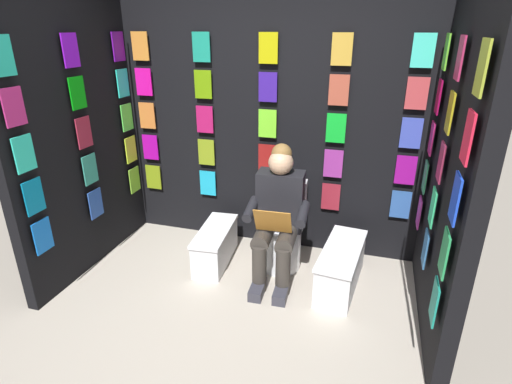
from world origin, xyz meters
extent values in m
plane|color=#B2A899|center=(0.00, 0.00, 0.00)|extent=(30.00, 30.00, 0.00)
cube|color=black|center=(0.00, -1.67, 1.16)|extent=(2.99, 0.10, 2.32)
cube|color=olive|center=(1.26, -1.58, 0.59)|extent=(0.17, 0.01, 0.26)
cube|color=#19A9D2|center=(0.63, -1.58, 0.59)|extent=(0.17, 0.01, 0.26)
cube|color=#B86409|center=(0.00, -1.58, 0.59)|extent=(0.17, 0.01, 0.26)
cube|color=maroon|center=(-0.63, -1.58, 0.59)|extent=(0.17, 0.01, 0.26)
cube|color=#2E59A2|center=(-1.26, -1.58, 0.59)|extent=(0.17, 0.01, 0.26)
cube|color=#A40B9C|center=(1.26, -1.58, 0.92)|extent=(0.17, 0.01, 0.26)
cube|color=olive|center=(0.63, -1.58, 0.92)|extent=(0.17, 0.01, 0.26)
cube|color=maroon|center=(0.00, -1.58, 0.92)|extent=(0.17, 0.01, 0.26)
cube|color=#952E8F|center=(-0.63, -1.58, 0.92)|extent=(0.17, 0.01, 0.26)
cube|color=#8F0F83|center=(-1.26, -1.58, 0.92)|extent=(0.17, 0.01, 0.26)
cube|color=orange|center=(1.26, -1.58, 1.25)|extent=(0.17, 0.01, 0.26)
cube|color=#AE1554|center=(0.63, -1.58, 1.25)|extent=(0.17, 0.01, 0.26)
cube|color=#70DB27|center=(0.00, -1.58, 1.25)|extent=(0.17, 0.01, 0.26)
cube|color=green|center=(-0.63, -1.58, 1.25)|extent=(0.17, 0.01, 0.26)
cube|color=#3B4CBA|center=(-1.26, -1.58, 1.25)|extent=(0.17, 0.01, 0.26)
cube|color=#DF0F93|center=(1.26, -1.58, 1.58)|extent=(0.17, 0.01, 0.26)
cube|color=#5F910C|center=(0.63, -1.58, 1.58)|extent=(0.17, 0.01, 0.26)
cube|color=#34188E|center=(0.00, -1.58, 1.58)|extent=(0.17, 0.01, 0.26)
cube|color=#AB4B36|center=(-0.63, -1.58, 1.58)|extent=(0.17, 0.01, 0.26)
cube|color=#B83E43|center=(-1.26, -1.58, 1.58)|extent=(0.17, 0.01, 0.26)
cube|color=orange|center=(1.26, -1.58, 1.91)|extent=(0.17, 0.01, 0.26)
cube|color=#188D73|center=(0.63, -1.58, 1.91)|extent=(0.17, 0.01, 0.26)
cube|color=#B5AE0A|center=(0.00, -1.58, 1.91)|extent=(0.17, 0.01, 0.26)
cube|color=gold|center=(-0.63, -1.58, 1.91)|extent=(0.17, 0.01, 0.26)
cube|color=#40DBC6|center=(-1.26, -1.58, 1.91)|extent=(0.17, 0.01, 0.26)
cube|color=black|center=(-1.49, -0.81, 1.16)|extent=(0.10, 1.62, 2.32)
cube|color=#D93FB8|center=(-1.41, -1.45, 0.59)|extent=(0.01, 0.17, 0.26)
cube|color=#3D81C8|center=(-1.41, -0.81, 0.59)|extent=(0.01, 0.17, 0.26)
cube|color=#1A927D|center=(-1.41, -0.17, 0.59)|extent=(0.01, 0.17, 0.26)
cube|color=#3AAF72|center=(-1.41, -1.45, 0.92)|extent=(0.01, 0.17, 0.26)
cube|color=#3BF093|center=(-1.41, -0.81, 0.92)|extent=(0.01, 0.17, 0.26)
cube|color=#279A53|center=(-1.41, -0.17, 0.92)|extent=(0.01, 0.17, 0.26)
cube|color=#C5206B|center=(-1.41, -1.45, 1.25)|extent=(0.01, 0.17, 0.26)
cube|color=#A22A4F|center=(-1.41, -0.81, 1.25)|extent=(0.01, 0.17, 0.26)
cube|color=blue|center=(-1.41, -0.17, 1.25)|extent=(0.01, 0.17, 0.26)
cube|color=maroon|center=(-1.41, -1.45, 1.58)|extent=(0.01, 0.17, 0.26)
cube|color=#A89418|center=(-1.41, -0.81, 1.58)|extent=(0.01, 0.17, 0.26)
cube|color=#F1203C|center=(-1.41, -0.17, 1.58)|extent=(0.01, 0.17, 0.26)
cube|color=#5FB92B|center=(-1.41, -1.45, 1.91)|extent=(0.01, 0.17, 0.26)
cube|color=#AA2651|center=(-1.41, -0.81, 1.91)|extent=(0.01, 0.17, 0.26)
cube|color=#9EAE30|center=(-1.41, -0.17, 1.91)|extent=(0.01, 0.17, 0.26)
cube|color=black|center=(1.49, -0.81, 1.16)|extent=(0.10, 1.62, 2.32)
cube|color=blue|center=(1.41, -0.17, 0.59)|extent=(0.01, 0.17, 0.26)
cube|color=#2951AB|center=(1.41, -0.81, 0.59)|extent=(0.01, 0.17, 0.26)
cube|color=#79BC32|center=(1.41, -1.45, 0.59)|extent=(0.01, 0.17, 0.26)
cube|color=#0A81B4|center=(1.41, -0.17, 0.92)|extent=(0.01, 0.17, 0.26)
cube|color=teal|center=(1.41, -0.81, 0.92)|extent=(0.01, 0.17, 0.26)
cube|color=#BFE92B|center=(1.41, -1.45, 0.92)|extent=(0.01, 0.17, 0.26)
cube|color=#2EE6C7|center=(1.41, -0.17, 1.25)|extent=(0.01, 0.17, 0.26)
cube|color=#9D243C|center=(1.41, -0.81, 1.25)|extent=(0.01, 0.17, 0.26)
cube|color=#52DD49|center=(1.41, -1.45, 1.25)|extent=(0.01, 0.17, 0.26)
cube|color=#C12978|center=(1.41, -0.17, 1.58)|extent=(0.01, 0.17, 0.26)
cube|color=#0BA311|center=(1.41, -0.81, 1.58)|extent=(0.01, 0.17, 0.26)
cube|color=#26E2C4|center=(1.41, -1.45, 1.58)|extent=(0.01, 0.17, 0.26)
cube|color=#23C2A6|center=(1.41, -0.17, 1.91)|extent=(0.01, 0.17, 0.26)
cube|color=#8515DD|center=(1.41, -0.81, 1.91)|extent=(0.01, 0.17, 0.26)
cube|color=#61109C|center=(1.41, -1.45, 1.91)|extent=(0.01, 0.17, 0.26)
cylinder|color=white|center=(-0.24, -1.18, 0.20)|extent=(0.38, 0.38, 0.40)
cylinder|color=white|center=(-0.24, -1.18, 0.41)|extent=(0.41, 0.41, 0.02)
cube|color=white|center=(-0.22, -1.44, 0.58)|extent=(0.39, 0.20, 0.36)
cylinder|color=white|center=(-0.23, -1.35, 0.58)|extent=(0.39, 0.09, 0.39)
cube|color=black|center=(-0.24, -1.15, 0.68)|extent=(0.41, 0.24, 0.52)
sphere|color=tan|center=(-0.24, -1.12, 1.04)|extent=(0.21, 0.21, 0.21)
sphere|color=olive|center=(-0.24, -1.15, 1.11)|extent=(0.17, 0.17, 0.17)
cylinder|color=#38332D|center=(-0.35, -0.96, 0.44)|extent=(0.17, 0.41, 0.15)
cylinder|color=#38332D|center=(-0.15, -0.95, 0.44)|extent=(0.17, 0.41, 0.15)
cylinder|color=#38332D|center=(-0.36, -0.78, 0.21)|extent=(0.12, 0.12, 0.42)
cylinder|color=#38332D|center=(-0.16, -0.77, 0.21)|extent=(0.12, 0.12, 0.42)
cube|color=#33333D|center=(-0.36, -0.72, 0.04)|extent=(0.12, 0.27, 0.09)
cube|color=#33333D|center=(-0.16, -0.71, 0.04)|extent=(0.12, 0.27, 0.09)
cylinder|color=black|center=(-0.47, -0.99, 0.66)|extent=(0.10, 0.31, 0.13)
cylinder|color=black|center=(-0.03, -0.96, 0.66)|extent=(0.10, 0.31, 0.13)
cube|color=#B37128|center=(-0.26, -0.81, 0.64)|extent=(0.31, 0.15, 0.23)
cube|color=silver|center=(0.36, -1.08, 0.16)|extent=(0.31, 0.70, 0.31)
cube|color=white|center=(0.36, -1.08, 0.33)|extent=(0.33, 0.73, 0.03)
cube|color=silver|center=(-0.81, -1.02, 0.17)|extent=(0.36, 0.81, 0.34)
cube|color=white|center=(-0.81, -1.02, 0.36)|extent=(0.38, 0.84, 0.03)
camera|label=1|loc=(-0.96, 2.01, 2.10)|focal=28.48mm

